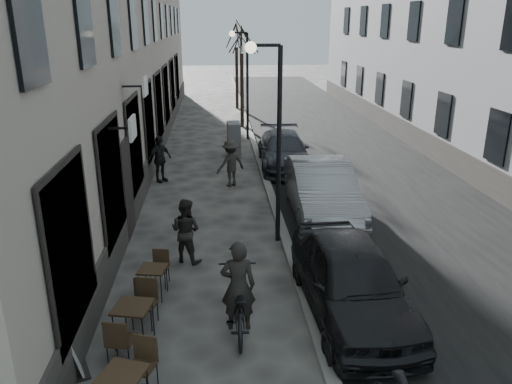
{
  "coord_description": "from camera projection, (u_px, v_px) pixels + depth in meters",
  "views": [
    {
      "loc": [
        -1.57,
        -6.06,
        5.56
      ],
      "look_at": [
        -0.68,
        4.78,
        1.8
      ],
      "focal_mm": 35.0,
      "sensor_mm": 36.0,
      "label": 1
    }
  ],
  "objects": [
    {
      "name": "sign_board",
      "position": [
        73.0,
        351.0,
        8.2
      ],
      "size": [
        0.55,
        0.65,
        1.01
      ],
      "rotation": [
        0.0,
        0.0,
        0.41
      ],
      "color": "black",
      "rests_on": "ground"
    },
    {
      "name": "pedestrian_near",
      "position": [
        186.0,
        231.0,
        11.91
      ],
      "size": [
        0.96,
        0.89,
        1.59
      ],
      "primitive_type": "imported",
      "rotation": [
        0.0,
        0.0,
        2.66
      ],
      "color": "black",
      "rests_on": "ground"
    },
    {
      "name": "tree_far",
      "position": [
        236.0,
        35.0,
        31.54
      ],
      "size": [
        2.4,
        2.4,
        5.7
      ],
      "color": "black",
      "rests_on": "ground"
    },
    {
      "name": "utility_cabinet",
      "position": [
        234.0,
        139.0,
        21.33
      ],
      "size": [
        0.57,
        0.98,
        1.44
      ],
      "primitive_type": "cube",
      "rotation": [
        0.0,
        0.0,
        0.04
      ],
      "color": "slate",
      "rests_on": "ground"
    },
    {
      "name": "car_mid",
      "position": [
        321.0,
        190.0,
        14.68
      ],
      "size": [
        1.86,
        5.0,
        1.63
      ],
      "primitive_type": "imported",
      "rotation": [
        0.0,
        0.0,
        -0.03
      ],
      "color": "gray",
      "rests_on": "ground"
    },
    {
      "name": "pedestrian_mid",
      "position": [
        231.0,
        163.0,
        17.38
      ],
      "size": [
        1.22,
        1.05,
        1.64
      ],
      "primitive_type": "imported",
      "rotation": [
        0.0,
        0.0,
        3.65
      ],
      "color": "#2C2A26",
      "rests_on": "ground"
    },
    {
      "name": "tree_near",
      "position": [
        241.0,
        38.0,
        25.89
      ],
      "size": [
        2.4,
        2.4,
        5.7
      ],
      "color": "black",
      "rests_on": "ground"
    },
    {
      "name": "car_near",
      "position": [
        351.0,
        279.0,
        9.74
      ],
      "size": [
        1.97,
        4.55,
        1.53
      ],
      "primitive_type": "imported",
      "rotation": [
        0.0,
        0.0,
        0.04
      ],
      "color": "black",
      "rests_on": "ground"
    },
    {
      "name": "bistro_set_b",
      "position": [
        134.0,
        321.0,
        8.91
      ],
      "size": [
        0.75,
        1.61,
        0.92
      ],
      "rotation": [
        0.0,
        0.0,
        -0.22
      ],
      "color": "black",
      "rests_on": "ground"
    },
    {
      "name": "kerb",
      "position": [
        255.0,
        147.0,
        22.71
      ],
      "size": [
        0.25,
        60.0,
        0.12
      ],
      "primitive_type": "cube",
      "color": "slate",
      "rests_on": "ground"
    },
    {
      "name": "streetlamp_far",
      "position": [
        244.0,
        73.0,
        23.55
      ],
      "size": [
        0.9,
        0.28,
        5.09
      ],
      "color": "black",
      "rests_on": "ground"
    },
    {
      "name": "cyclist_rider",
      "position": [
        238.0,
        286.0,
        9.23
      ],
      "size": [
        0.66,
        0.44,
        1.8
      ],
      "primitive_type": "imported",
      "rotation": [
        0.0,
        0.0,
        3.12
      ],
      "color": "black",
      "rests_on": "ground"
    },
    {
      "name": "bistro_set_c",
      "position": [
        153.0,
        279.0,
        10.46
      ],
      "size": [
        0.63,
        1.38,
        0.79
      ],
      "rotation": [
        0.0,
        0.0,
        -0.17
      ],
      "color": "black",
      "rests_on": "ground"
    },
    {
      "name": "pedestrian_far",
      "position": [
        160.0,
        159.0,
        17.83
      ],
      "size": [
        1.01,
        0.98,
        1.7
      ],
      "primitive_type": "imported",
      "rotation": [
        0.0,
        0.0,
        0.75
      ],
      "color": "black",
      "rests_on": "ground"
    },
    {
      "name": "road",
      "position": [
        334.0,
        147.0,
        23.01
      ],
      "size": [
        7.3,
        60.0,
        0.0
      ],
      "primitive_type": "cube",
      "color": "black",
      "rests_on": "ground"
    },
    {
      "name": "bicycle",
      "position": [
        238.0,
        302.0,
        9.35
      ],
      "size": [
        0.78,
        2.11,
        1.1
      ],
      "primitive_type": "imported",
      "rotation": [
        0.0,
        0.0,
        3.12
      ],
      "color": "black",
      "rests_on": "ground"
    },
    {
      "name": "streetlamp_near",
      "position": [
        272.0,
        123.0,
        12.25
      ],
      "size": [
        0.9,
        0.28,
        5.09
      ],
      "color": "black",
      "rests_on": "ground"
    },
    {
      "name": "car_far",
      "position": [
        284.0,
        151.0,
        19.68
      ],
      "size": [
        2.05,
        4.7,
        1.34
      ],
      "primitive_type": "imported",
      "rotation": [
        0.0,
        0.0,
        -0.04
      ],
      "color": "#31343B",
      "rests_on": "ground"
    }
  ]
}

